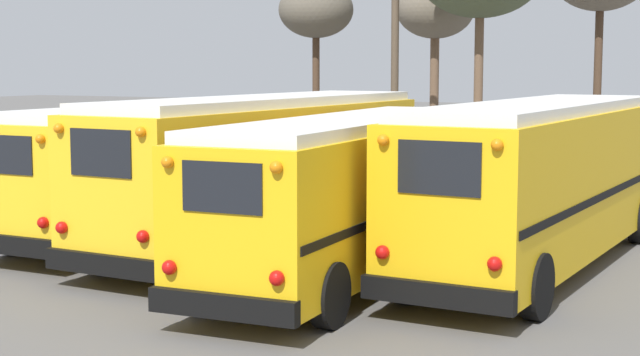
{
  "coord_description": "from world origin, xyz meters",
  "views": [
    {
      "loc": [
        8.97,
        -17.63,
        3.96
      ],
      "look_at": [
        0.0,
        0.45,
        1.61
      ],
      "focal_mm": 55.0,
      "sensor_mm": 36.0,
      "label": 1
    }
  ],
  "objects_px": {
    "utility_pole": "(395,60)",
    "bare_tree_3": "(435,12)",
    "school_bus_1": "(265,165)",
    "school_bus_3": "(540,178)",
    "school_bus_2": "(354,190)",
    "bare_tree_2": "(316,12)",
    "school_bus_0": "(161,164)"
  },
  "relations": [
    {
      "from": "school_bus_1",
      "to": "utility_pole",
      "type": "relative_size",
      "value": 1.36
    },
    {
      "from": "school_bus_2",
      "to": "school_bus_3",
      "type": "relative_size",
      "value": 0.96
    },
    {
      "from": "school_bus_2",
      "to": "bare_tree_2",
      "type": "bearing_deg",
      "value": 119.27
    },
    {
      "from": "bare_tree_3",
      "to": "bare_tree_2",
      "type": "bearing_deg",
      "value": -125.28
    },
    {
      "from": "school_bus_0",
      "to": "school_bus_2",
      "type": "xyz_separation_m",
      "value": [
        5.94,
        -2.2,
        -0.02
      ]
    },
    {
      "from": "school_bus_1",
      "to": "bare_tree_3",
      "type": "height_order",
      "value": "bare_tree_3"
    },
    {
      "from": "school_bus_0",
      "to": "school_bus_1",
      "type": "xyz_separation_m",
      "value": [
        2.97,
        -0.32,
        0.12
      ]
    },
    {
      "from": "bare_tree_2",
      "to": "bare_tree_3",
      "type": "distance_m",
      "value": 4.85
    },
    {
      "from": "school_bus_1",
      "to": "bare_tree_2",
      "type": "relative_size",
      "value": 1.58
    },
    {
      "from": "school_bus_2",
      "to": "bare_tree_3",
      "type": "xyz_separation_m",
      "value": [
        -4.6,
        17.16,
        4.18
      ]
    },
    {
      "from": "school_bus_0",
      "to": "utility_pole",
      "type": "bearing_deg",
      "value": 83.34
    },
    {
      "from": "school_bus_0",
      "to": "utility_pole",
      "type": "height_order",
      "value": "utility_pole"
    },
    {
      "from": "school_bus_3",
      "to": "bare_tree_2",
      "type": "bearing_deg",
      "value": 133.19
    },
    {
      "from": "school_bus_1",
      "to": "school_bus_2",
      "type": "relative_size",
      "value": 1.06
    },
    {
      "from": "school_bus_2",
      "to": "bare_tree_2",
      "type": "xyz_separation_m",
      "value": [
        -7.4,
        13.2,
        4.06
      ]
    },
    {
      "from": "school_bus_1",
      "to": "school_bus_2",
      "type": "height_order",
      "value": "school_bus_1"
    },
    {
      "from": "school_bus_3",
      "to": "bare_tree_2",
      "type": "distance_m",
      "value": 15.65
    },
    {
      "from": "bare_tree_3",
      "to": "school_bus_1",
      "type": "bearing_deg",
      "value": -83.93
    },
    {
      "from": "school_bus_1",
      "to": "bare_tree_3",
      "type": "bearing_deg",
      "value": 96.07
    },
    {
      "from": "school_bus_3",
      "to": "bare_tree_2",
      "type": "xyz_separation_m",
      "value": [
        -10.37,
        11.04,
        3.93
      ]
    },
    {
      "from": "utility_pole",
      "to": "bare_tree_3",
      "type": "distance_m",
      "value": 4.11
    },
    {
      "from": "utility_pole",
      "to": "bare_tree_2",
      "type": "distance_m",
      "value": 3.21
    },
    {
      "from": "school_bus_1",
      "to": "bare_tree_3",
      "type": "relative_size",
      "value": 1.52
    },
    {
      "from": "school_bus_1",
      "to": "school_bus_3",
      "type": "distance_m",
      "value": 5.94
    },
    {
      "from": "school_bus_0",
      "to": "school_bus_2",
      "type": "bearing_deg",
      "value": -20.3
    },
    {
      "from": "school_bus_2",
      "to": "school_bus_3",
      "type": "bearing_deg",
      "value": 36.01
    },
    {
      "from": "utility_pole",
      "to": "bare_tree_3",
      "type": "relative_size",
      "value": 1.12
    },
    {
      "from": "school_bus_3",
      "to": "utility_pole",
      "type": "bearing_deg",
      "value": 123.99
    },
    {
      "from": "school_bus_0",
      "to": "bare_tree_2",
      "type": "height_order",
      "value": "bare_tree_2"
    },
    {
      "from": "school_bus_2",
      "to": "school_bus_0",
      "type": "bearing_deg",
      "value": 159.7
    },
    {
      "from": "school_bus_3",
      "to": "bare_tree_3",
      "type": "xyz_separation_m",
      "value": [
        -7.56,
        15.0,
        4.04
      ]
    },
    {
      "from": "school_bus_1",
      "to": "school_bus_2",
      "type": "xyz_separation_m",
      "value": [
        2.97,
        -1.87,
        -0.14
      ]
    }
  ]
}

